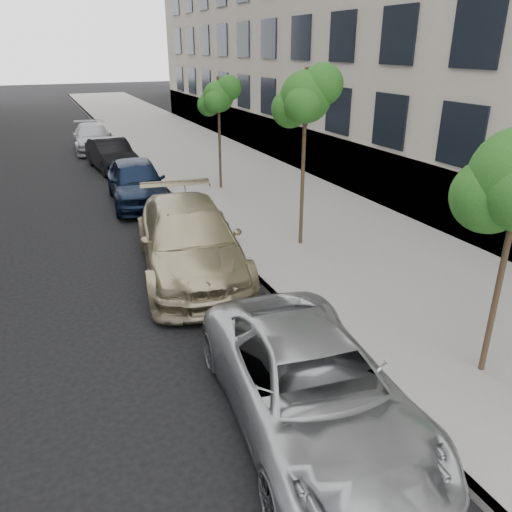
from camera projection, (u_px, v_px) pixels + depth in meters
ground at (381, 506)px, 6.17m from camera, size 160.00×160.00×0.00m
sidewalk at (181, 146)px, 27.96m from camera, size 6.40×72.00×0.14m
curb at (125, 150)px, 26.80m from camera, size 0.15×72.00×0.14m
tree_mid at (307, 97)px, 12.53m from camera, size 1.66×1.46×4.75m
tree_far at (219, 97)px, 18.21m from camera, size 1.52×1.32×4.16m
minivan at (311, 386)px, 7.23m from camera, size 2.91×5.31×1.41m
suv at (189, 240)px, 12.28m from camera, size 3.27×6.15×1.70m
sedan_blue at (137, 182)px, 17.74m from camera, size 2.22×4.78×1.59m
sedan_black at (112, 155)px, 22.57m from camera, size 1.91×4.37×1.40m
sedan_rear at (93, 138)px, 26.80m from camera, size 2.22×4.90×1.39m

